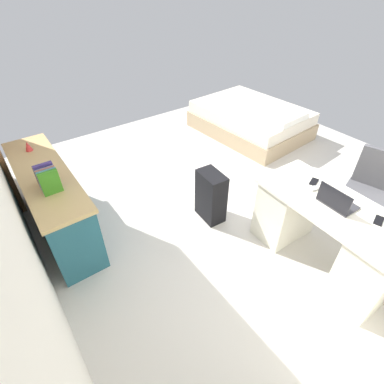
% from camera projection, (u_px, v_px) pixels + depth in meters
% --- Properties ---
extents(ground_plane, '(5.78, 5.78, 0.00)m').
position_uv_depth(ground_plane, '(232.00, 197.00, 3.94)').
color(ground_plane, beige).
extents(desk, '(1.47, 0.72, 0.75)m').
position_uv_depth(desk, '(325.00, 233.00, 2.87)').
color(desk, silver).
rests_on(desk, ground_plane).
extents(office_chair, '(0.56, 0.56, 0.94)m').
position_uv_depth(office_chair, '(366.00, 197.00, 3.28)').
color(office_chair, black).
rests_on(office_chair, ground_plane).
extents(credenza, '(1.80, 0.48, 0.78)m').
position_uv_depth(credenza, '(53.00, 201.00, 3.26)').
color(credenza, '#235B6B').
rests_on(credenza, ground_plane).
extents(bed, '(1.98, 1.51, 0.58)m').
position_uv_depth(bed, '(251.00, 120.00, 5.28)').
color(bed, tan).
rests_on(bed, ground_plane).
extents(suitcase_black, '(0.38, 0.25, 0.63)m').
position_uv_depth(suitcase_black, '(211.00, 196.00, 3.45)').
color(suitcase_black, black).
rests_on(suitcase_black, ground_plane).
extents(laptop, '(0.32, 0.23, 0.21)m').
position_uv_depth(laptop, '(336.00, 201.00, 2.62)').
color(laptop, '#333338').
rests_on(laptop, desk).
extents(computer_mouse, '(0.06, 0.10, 0.03)m').
position_uv_depth(computer_mouse, '(314.00, 188.00, 2.83)').
color(computer_mouse, white).
rests_on(computer_mouse, desk).
extents(cell_phone_near_laptop, '(0.10, 0.15, 0.01)m').
position_uv_depth(cell_phone_near_laptop, '(379.00, 220.00, 2.49)').
color(cell_phone_near_laptop, black).
rests_on(cell_phone_near_laptop, desk).
extents(cell_phone_by_mouse, '(0.11, 0.15, 0.01)m').
position_uv_depth(cell_phone_by_mouse, '(314.00, 182.00, 2.93)').
color(cell_phone_by_mouse, black).
rests_on(cell_phone_by_mouse, desk).
extents(book_row, '(0.28, 0.17, 0.24)m').
position_uv_depth(book_row, '(47.00, 177.00, 2.76)').
color(book_row, '#38831F').
rests_on(book_row, credenza).
extents(figurine_small, '(0.08, 0.08, 0.11)m').
position_uv_depth(figurine_small, '(28.00, 146.00, 3.33)').
color(figurine_small, red).
rests_on(figurine_small, credenza).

